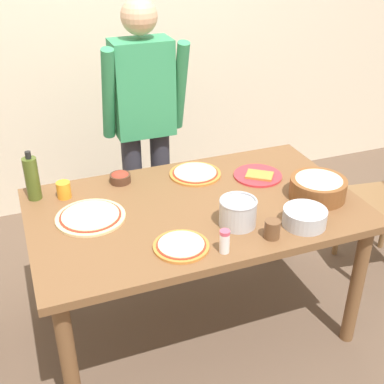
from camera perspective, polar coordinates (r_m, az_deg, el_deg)
The scene contains 16 objects.
ground at distance 2.94m, azimuth 0.36°, elevation -14.34°, with size 8.00×8.00×0.00m, color brown.
wall_back at distance 3.73m, azimuth -8.91°, elevation 17.78°, with size 5.60×0.10×2.60m, color beige.
dining_table at distance 2.52m, azimuth 0.40°, elevation -3.31°, with size 1.60×0.96×0.76m.
person_cook at distance 3.04m, azimuth -5.38°, elevation 8.18°, with size 0.49×0.25×1.62m.
pizza_raw_on_board at distance 2.42m, azimuth -11.31°, elevation -2.72°, with size 0.33×0.33×0.02m.
pizza_cooked_on_tray at distance 2.18m, azimuth -1.22°, elevation -6.03°, with size 0.24×0.24×0.02m.
pizza_second_cooked at distance 2.75m, azimuth 0.36°, elevation 2.10°, with size 0.28×0.28×0.02m.
plate_with_slice at distance 2.76m, azimuth 7.41°, elevation 1.85°, with size 0.26×0.26×0.02m.
popcorn_bowl at distance 2.60m, azimuth 13.96°, elevation 0.65°, with size 0.28×0.28×0.11m.
mixing_bowl_steel at distance 2.37m, azimuth 12.52°, elevation -2.78°, with size 0.20×0.20×0.08m.
small_sauce_bowl at distance 2.70m, azimuth -8.06°, elevation 1.65°, with size 0.11×0.11×0.06m.
olive_oil_bottle at distance 2.60m, azimuth -17.51°, elevation 1.50°, with size 0.07×0.07×0.26m.
steel_pot at distance 2.31m, azimuth 5.17°, elevation -2.26°, with size 0.17×0.17×0.13m.
cup_orange at distance 2.60m, azimuth -14.19°, elevation 0.23°, with size 0.07×0.07×0.09m, color orange.
cup_small_brown at distance 2.25m, azimuth 8.98°, elevation -4.14°, with size 0.07×0.07×0.09m, color brown.
salt_shaker at distance 2.13m, azimuth 3.67°, elevation -5.55°, with size 0.04×0.04×0.11m.
Camera 1 is at (-0.77, -1.98, 2.04)m, focal length 47.55 mm.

